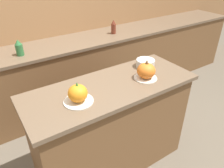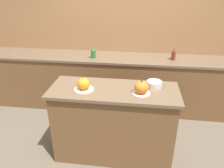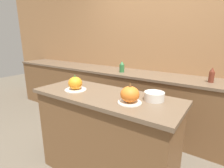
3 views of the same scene
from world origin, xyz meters
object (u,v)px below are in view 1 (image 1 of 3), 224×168
object	(u,v)px
pumpkin_cake_left	(78,94)
bottle_short	(19,48)
pumpkin_cake_right	(146,71)
bottle_tall	(114,27)
mixing_bowl	(145,63)

from	to	relation	value
pumpkin_cake_left	bottle_short	xyz separation A→B (m)	(-0.13, 1.14, 0.00)
pumpkin_cake_right	bottle_tall	bearing A→B (deg)	68.43
pumpkin_cake_left	bottle_tall	world-z (taller)	bottle_tall
pumpkin_cake_right	bottle_short	world-z (taller)	pumpkin_cake_right
pumpkin_cake_right	mixing_bowl	xyz separation A→B (m)	(0.14, 0.17, -0.03)
pumpkin_cake_left	pumpkin_cake_right	size ratio (longest dim) A/B	1.10
bottle_tall	pumpkin_cake_right	bearing A→B (deg)	-111.57
pumpkin_cake_right	mixing_bowl	bearing A→B (deg)	49.89
pumpkin_cake_left	bottle_short	world-z (taller)	pumpkin_cake_left
bottle_tall	mixing_bowl	xyz separation A→B (m)	(-0.33, -1.04, -0.04)
pumpkin_cake_right	pumpkin_cake_left	bearing A→B (deg)	179.39
pumpkin_cake_right	bottle_tall	distance (m)	1.30
bottle_tall	bottle_short	xyz separation A→B (m)	(-1.25, -0.06, -0.01)
pumpkin_cake_left	mixing_bowl	xyz separation A→B (m)	(0.78, 0.17, -0.03)
bottle_tall	bottle_short	world-z (taller)	bottle_tall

